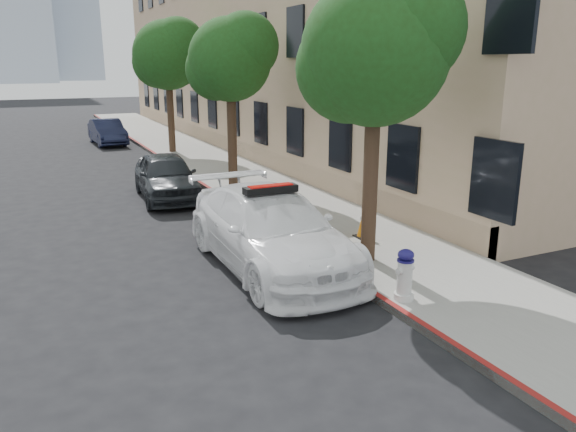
% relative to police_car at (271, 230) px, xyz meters
% --- Properties ---
extents(ground, '(120.00, 120.00, 0.00)m').
position_rel_police_car_xyz_m(ground, '(-1.10, 1.19, -0.79)').
color(ground, black).
rests_on(ground, ground).
extents(sidewalk, '(3.20, 50.00, 0.15)m').
position_rel_police_car_xyz_m(sidewalk, '(2.50, 11.19, -0.71)').
color(sidewalk, gray).
rests_on(sidewalk, ground).
extents(curb_strip, '(0.12, 50.00, 0.15)m').
position_rel_police_car_xyz_m(curb_strip, '(0.96, 11.19, -0.71)').
color(curb_strip, maroon).
rests_on(curb_strip, ground).
extents(building, '(8.00, 36.00, 10.00)m').
position_rel_police_car_xyz_m(building, '(8.10, 16.19, 4.21)').
color(building, tan).
rests_on(building, ground).
extents(tree_near, '(2.92, 2.82, 5.62)m').
position_rel_police_car_xyz_m(tree_near, '(1.83, -0.83, 3.49)').
color(tree_near, black).
rests_on(tree_near, sidewalk).
extents(tree_mid, '(2.77, 2.64, 5.43)m').
position_rel_police_car_xyz_m(tree_mid, '(1.83, 7.17, 3.37)').
color(tree_mid, black).
rests_on(tree_mid, sidewalk).
extents(tree_far, '(3.10, 3.00, 5.81)m').
position_rel_police_car_xyz_m(tree_far, '(1.83, 15.17, 3.60)').
color(tree_far, black).
rests_on(tree_far, sidewalk).
extents(police_car, '(2.20, 5.40, 1.72)m').
position_rel_police_car_xyz_m(police_car, '(0.00, 0.00, 0.00)').
color(police_car, white).
rests_on(police_car, ground).
extents(parked_car_mid, '(1.95, 4.20, 1.39)m').
position_rel_police_car_xyz_m(parked_car_mid, '(-0.48, 6.86, -0.09)').
color(parked_car_mid, '#212529').
rests_on(parked_car_mid, ground).
extents(parked_car_far, '(1.53, 3.92, 1.27)m').
position_rel_police_car_xyz_m(parked_car_far, '(-0.35, 19.89, -0.15)').
color(parked_car_far, '#141832').
rests_on(parked_car_far, ground).
extents(fire_hydrant, '(0.38, 0.34, 0.89)m').
position_rel_police_car_xyz_m(fire_hydrant, '(1.25, -2.77, -0.20)').
color(fire_hydrant, silver).
rests_on(fire_hydrant, sidewalk).
extents(traffic_cone, '(0.36, 0.36, 0.67)m').
position_rel_police_car_xyz_m(traffic_cone, '(2.54, 0.50, -0.30)').
color(traffic_cone, black).
rests_on(traffic_cone, sidewalk).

